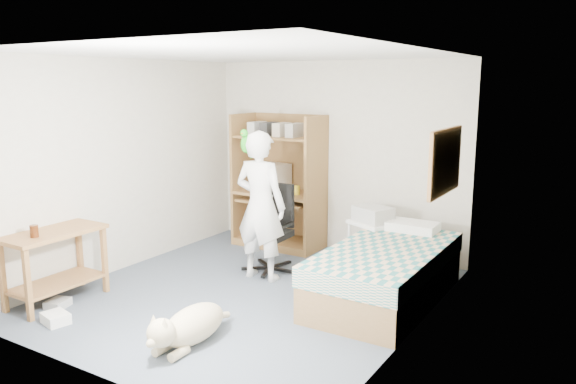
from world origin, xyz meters
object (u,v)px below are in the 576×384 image
object	(u,v)px
side_desk	(55,255)
office_chair	(272,240)
dog	(189,326)
printer_cart	(372,238)
computer_hutch	(280,187)
bed	(386,273)
person	(260,206)

from	to	relation	value
side_desk	office_chair	bearing A→B (deg)	56.43
dog	printer_cart	size ratio (longest dim) A/B	1.67
printer_cart	side_desk	bearing A→B (deg)	-107.95
computer_hutch	office_chair	world-z (taller)	computer_hutch
side_desk	office_chair	world-z (taller)	office_chair
bed	side_desk	distance (m)	3.39
printer_cart	dog	bearing A→B (deg)	-77.72
office_chair	person	distance (m)	0.58
computer_hutch	dog	world-z (taller)	computer_hutch
person	dog	xyz separation A→B (m)	(0.42, -1.71, -0.68)
computer_hutch	bed	world-z (taller)	computer_hutch
bed	printer_cart	bearing A→B (deg)	122.26
bed	dog	xyz separation A→B (m)	(-1.05, -1.84, -0.12)
bed	printer_cart	distance (m)	0.91
computer_hutch	dog	xyz separation A→B (m)	(0.95, -2.96, -0.65)
computer_hutch	bed	distance (m)	2.35
side_desk	office_chair	size ratio (longest dim) A/B	0.98
bed	office_chair	xyz separation A→B (m)	(-1.53, 0.18, 0.08)
computer_hutch	side_desk	size ratio (longest dim) A/B	1.80
computer_hutch	office_chair	size ratio (longest dim) A/B	1.76
side_desk	printer_cart	xyz separation A→B (m)	(2.37, 2.58, -0.09)
side_desk	printer_cart	size ratio (longest dim) A/B	1.59
office_chair	computer_hutch	bearing A→B (deg)	114.94
office_chair	printer_cart	distance (m)	1.20
bed	printer_cart	xyz separation A→B (m)	(-0.48, 0.77, 0.11)
computer_hutch	dog	bearing A→B (deg)	-72.23
bed	dog	bearing A→B (deg)	-119.72
computer_hutch	bed	xyz separation A→B (m)	(2.00, -1.12, -0.53)
office_chair	person	size ratio (longest dim) A/B	0.60
office_chair	person	xyz separation A→B (m)	(0.05, -0.31, 0.49)
bed	person	bearing A→B (deg)	-175.11
bed	side_desk	bearing A→B (deg)	-147.50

